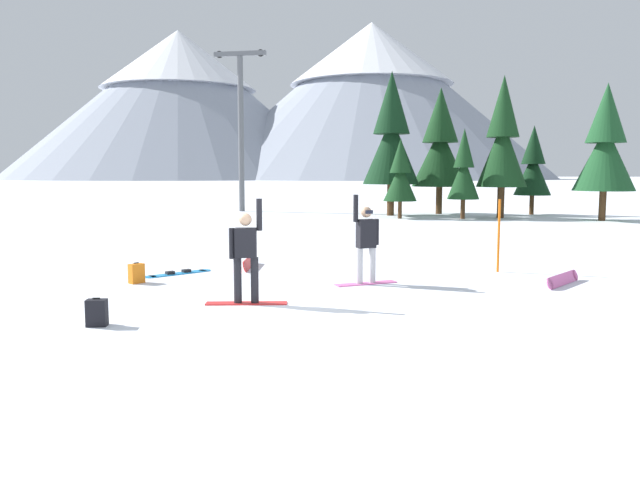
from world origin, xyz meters
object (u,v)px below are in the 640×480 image
at_px(snowboarder_foreground, 246,255).
at_px(pine_tree_broad, 391,137).
at_px(loose_snowboard_far_spare, 249,263).
at_px(backpack_black, 97,313).
at_px(pine_tree_slender, 605,146).
at_px(ski_lift_tower, 241,120).
at_px(loose_snowboard_near_right, 562,279).
at_px(pine_tree_short, 400,175).
at_px(snowboarder_midground, 366,242).
at_px(trail_marker_pole, 499,236).
at_px(pine_tree_tall, 533,166).
at_px(pine_tree_leaning, 440,145).
at_px(pine_tree_young, 503,141).
at_px(backpack_orange, 136,274).
at_px(loose_snowboard_near_left, 178,273).
at_px(pine_tree_twin, 464,170).

relative_size(snowboarder_foreground, pine_tree_broad, 0.24).
xyz_separation_m(loose_snowboard_far_spare, backpack_black, (-0.58, -6.39, 0.08)).
bearing_deg(pine_tree_slender, ski_lift_tower, 168.83).
distance_m(loose_snowboard_near_right, pine_tree_short, 20.11).
bearing_deg(pine_tree_broad, snowboarder_midground, -87.11).
distance_m(snowboarder_midground, trail_marker_pole, 3.84).
height_order(pine_tree_tall, pine_tree_leaning, pine_tree_leaning).
relative_size(pine_tree_slender, pine_tree_young, 0.91).
distance_m(snowboarder_foreground, pine_tree_slender, 26.17).
bearing_deg(trail_marker_pole, pine_tree_broad, 101.74).
distance_m(snowboarder_midground, backpack_black, 6.06).
bearing_deg(backpack_black, pine_tree_slender, 61.25).
height_order(backpack_orange, pine_tree_leaning, pine_tree_leaning).
xyz_separation_m(loose_snowboard_near_left, backpack_orange, (-0.42, -1.35, 0.19)).
xyz_separation_m(snowboarder_foreground, pine_tree_tall, (9.05, 27.35, 1.92)).
height_order(pine_tree_leaning, pine_tree_short, pine_tree_leaning).
height_order(loose_snowboard_far_spare, backpack_black, backpack_black).
bearing_deg(snowboarder_foreground, pine_tree_twin, 78.04).
relative_size(loose_snowboard_near_left, pine_tree_leaning, 0.21).
relative_size(snowboarder_foreground, pine_tree_slender, 0.28).
distance_m(loose_snowboard_far_spare, loose_snowboard_near_right, 7.66).
relative_size(snowboarder_foreground, ski_lift_tower, 0.20).
bearing_deg(snowboarder_midground, pine_tree_young, 77.07).
bearing_deg(loose_snowboard_near_right, pine_tree_young, 88.19).
relative_size(pine_tree_twin, pine_tree_leaning, 0.64).
height_order(pine_tree_slender, ski_lift_tower, ski_lift_tower).
distance_m(backpack_black, pine_tree_broad, 27.62).
relative_size(loose_snowboard_near_right, pine_tree_slender, 0.22).
height_order(backpack_orange, backpack_black, same).
relative_size(snowboarder_midground, pine_tree_twin, 0.41).
bearing_deg(snowboarder_midground, pine_tree_tall, 74.12).
height_order(loose_snowboard_near_left, loose_snowboard_far_spare, loose_snowboard_far_spare).
bearing_deg(pine_tree_young, pine_tree_slender, -12.26).
bearing_deg(backpack_black, pine_tree_short, 82.15).
xyz_separation_m(loose_snowboard_near_left, pine_tree_twin, (7.59, 20.05, 2.61)).
bearing_deg(loose_snowboard_near_right, trail_marker_pole, 127.93).
xyz_separation_m(pine_tree_short, ski_lift_tower, (-10.42, 4.56, 3.45)).
bearing_deg(pine_tree_broad, trail_marker_pole, -78.26).
bearing_deg(pine_tree_slender, loose_snowboard_far_spare, -125.16).
xyz_separation_m(trail_marker_pole, ski_lift_tower, (-13.94, 22.38, 4.90)).
distance_m(backpack_orange, trail_marker_pole, 8.79).
relative_size(loose_snowboard_near_left, backpack_orange, 3.35).
bearing_deg(pine_tree_young, pine_tree_broad, 171.85).
height_order(backpack_orange, pine_tree_tall, pine_tree_tall).
distance_m(snowboarder_midground, pine_tree_young, 22.47).
relative_size(pine_tree_leaning, ski_lift_tower, 0.74).
distance_m(pine_tree_broad, ski_lift_tower, 10.05).
bearing_deg(pine_tree_broad, pine_tree_young, -8.15).
height_order(pine_tree_twin, pine_tree_short, pine_tree_twin).
relative_size(trail_marker_pole, pine_tree_tall, 0.35).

